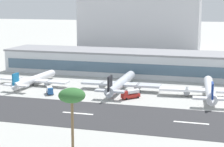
{
  "coord_description": "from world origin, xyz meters",
  "views": [
    {
      "loc": [
        50.96,
        -135.66,
        41.02
      ],
      "look_at": [
        -0.23,
        38.45,
        8.1
      ],
      "focal_mm": 64.16,
      "sensor_mm": 36.0,
      "label": 1
    }
  ],
  "objects_px": {
    "terminal_building": "(138,63)",
    "palm_tree_1": "(72,96)",
    "airliner_navy_tail_gate_2": "(210,90)",
    "service_fuel_truck_0": "(131,94)",
    "distant_hotel_block": "(139,21)",
    "airliner_blue_tail_gate_0": "(33,80)",
    "service_box_truck_1": "(50,90)",
    "airliner_black_tail_gate_1": "(120,84)"
  },
  "relations": [
    {
      "from": "airliner_navy_tail_gate_2",
      "to": "service_fuel_truck_0",
      "type": "xyz_separation_m",
      "value": [
        -32.41,
        -11.74,
        -1.15
      ]
    },
    {
      "from": "service_box_truck_1",
      "to": "palm_tree_1",
      "type": "bearing_deg",
      "value": -1.44
    },
    {
      "from": "airliner_navy_tail_gate_2",
      "to": "palm_tree_1",
      "type": "relative_size",
      "value": 2.73
    },
    {
      "from": "airliner_navy_tail_gate_2",
      "to": "service_box_truck_1",
      "type": "xyz_separation_m",
      "value": [
        -69.05,
        -13.81,
        -1.39
      ]
    },
    {
      "from": "distant_hotel_block",
      "to": "airliner_blue_tail_gate_0",
      "type": "relative_size",
      "value": 2.47
    },
    {
      "from": "service_fuel_truck_0",
      "to": "palm_tree_1",
      "type": "height_order",
      "value": "palm_tree_1"
    },
    {
      "from": "terminal_building",
      "to": "airliner_blue_tail_gate_0",
      "type": "relative_size",
      "value": 3.7
    },
    {
      "from": "distant_hotel_block",
      "to": "service_box_truck_1",
      "type": "xyz_separation_m",
      "value": [
        -0.28,
        -179.46,
        -22.4
      ]
    },
    {
      "from": "airliner_blue_tail_gate_0",
      "to": "airliner_black_tail_gate_1",
      "type": "relative_size",
      "value": 0.86
    },
    {
      "from": "airliner_blue_tail_gate_0",
      "to": "palm_tree_1",
      "type": "bearing_deg",
      "value": -142.91
    },
    {
      "from": "distant_hotel_block",
      "to": "palm_tree_1",
      "type": "distance_m",
      "value": 242.07
    },
    {
      "from": "airliner_blue_tail_gate_0",
      "to": "airliner_navy_tail_gate_2",
      "type": "relative_size",
      "value": 0.88
    },
    {
      "from": "terminal_building",
      "to": "palm_tree_1",
      "type": "height_order",
      "value": "palm_tree_1"
    },
    {
      "from": "service_fuel_truck_0",
      "to": "palm_tree_1",
      "type": "relative_size",
      "value": 0.46
    },
    {
      "from": "airliner_blue_tail_gate_0",
      "to": "service_fuel_truck_0",
      "type": "xyz_separation_m",
      "value": [
        52.49,
        -12.51,
        -0.75
      ]
    },
    {
      "from": "distant_hotel_block",
      "to": "service_fuel_truck_0",
      "type": "bearing_deg",
      "value": -78.42
    },
    {
      "from": "terminal_building",
      "to": "service_box_truck_1",
      "type": "distance_m",
      "value": 65.05
    },
    {
      "from": "distant_hotel_block",
      "to": "airliner_navy_tail_gate_2",
      "type": "bearing_deg",
      "value": -67.46
    },
    {
      "from": "terminal_building",
      "to": "service_fuel_truck_0",
      "type": "height_order",
      "value": "terminal_building"
    },
    {
      "from": "airliner_black_tail_gate_1",
      "to": "service_box_truck_1",
      "type": "height_order",
      "value": "airliner_black_tail_gate_1"
    },
    {
      "from": "terminal_building",
      "to": "airliner_black_tail_gate_1",
      "type": "distance_m",
      "value": 43.32
    },
    {
      "from": "terminal_building",
      "to": "airliner_blue_tail_gate_0",
      "type": "xyz_separation_m",
      "value": [
        -43.14,
        -44.28,
        -3.87
      ]
    },
    {
      "from": "airliner_blue_tail_gate_0",
      "to": "airliner_navy_tail_gate_2",
      "type": "distance_m",
      "value": 84.91
    },
    {
      "from": "distant_hotel_block",
      "to": "service_box_truck_1",
      "type": "distance_m",
      "value": 180.85
    },
    {
      "from": "terminal_building",
      "to": "palm_tree_1",
      "type": "xyz_separation_m",
      "value": [
        7.8,
        -118.78,
        8.52
      ]
    },
    {
      "from": "airliner_black_tail_gate_1",
      "to": "airliner_blue_tail_gate_0",
      "type": "bearing_deg",
      "value": 90.12
    },
    {
      "from": "airliner_black_tail_gate_1",
      "to": "service_box_truck_1",
      "type": "bearing_deg",
      "value": 117.67
    },
    {
      "from": "service_box_truck_1",
      "to": "airliner_navy_tail_gate_2",
      "type": "bearing_deg",
      "value": 69.52
    },
    {
      "from": "airliner_black_tail_gate_1",
      "to": "service_box_truck_1",
      "type": "relative_size",
      "value": 7.66
    },
    {
      "from": "terminal_building",
      "to": "airliner_black_tail_gate_1",
      "type": "xyz_separation_m",
      "value": [
        1.02,
        -43.18,
        -3.4
      ]
    },
    {
      "from": "service_box_truck_1",
      "to": "palm_tree_1",
      "type": "relative_size",
      "value": 0.36
    },
    {
      "from": "airliner_blue_tail_gate_0",
      "to": "service_box_truck_1",
      "type": "relative_size",
      "value": 6.58
    },
    {
      "from": "terminal_building",
      "to": "distant_hotel_block",
      "type": "distance_m",
      "value": 124.83
    },
    {
      "from": "airliner_black_tail_gate_1",
      "to": "palm_tree_1",
      "type": "height_order",
      "value": "palm_tree_1"
    },
    {
      "from": "airliner_black_tail_gate_1",
      "to": "service_fuel_truck_0",
      "type": "xyz_separation_m",
      "value": [
        8.33,
        -13.61,
        -1.22
      ]
    },
    {
      "from": "airliner_navy_tail_gate_2",
      "to": "service_box_truck_1",
      "type": "bearing_deg",
      "value": 96.21
    },
    {
      "from": "airliner_blue_tail_gate_0",
      "to": "service_fuel_truck_0",
      "type": "height_order",
      "value": "airliner_blue_tail_gate_0"
    },
    {
      "from": "airliner_navy_tail_gate_2",
      "to": "service_box_truck_1",
      "type": "height_order",
      "value": "airliner_navy_tail_gate_2"
    },
    {
      "from": "airliner_navy_tail_gate_2",
      "to": "service_fuel_truck_0",
      "type": "height_order",
      "value": "airliner_navy_tail_gate_2"
    },
    {
      "from": "airliner_navy_tail_gate_2",
      "to": "service_box_truck_1",
      "type": "relative_size",
      "value": 7.51
    },
    {
      "from": "service_box_truck_1",
      "to": "terminal_building",
      "type": "bearing_deg",
      "value": 123.34
    },
    {
      "from": "airliner_black_tail_gate_1",
      "to": "palm_tree_1",
      "type": "distance_m",
      "value": 76.84
    }
  ]
}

